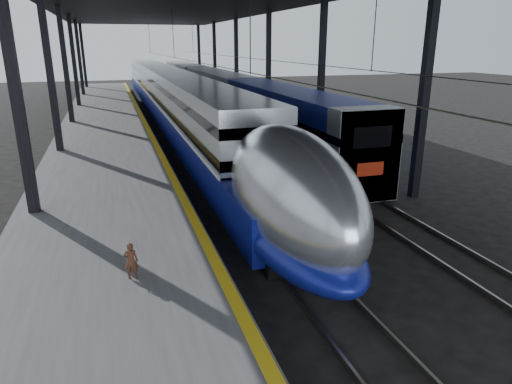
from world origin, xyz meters
name	(u,v)px	position (x,y,z in m)	size (l,w,h in m)	color
ground	(235,280)	(0.00, 0.00, 0.00)	(160.00, 160.00, 0.00)	black
platform	(105,139)	(-3.50, 20.00, 0.50)	(6.00, 80.00, 1.00)	#4C4C4F
yellow_strip	(148,129)	(-0.70, 20.00, 1.00)	(0.30, 80.00, 0.01)	gold
rails	(223,138)	(4.50, 20.00, 0.08)	(6.52, 80.00, 0.16)	slate
canopy	(180,1)	(1.90, 20.00, 9.12)	(18.00, 75.00, 9.47)	black
tgv_train	(171,99)	(2.00, 28.42, 2.03)	(3.02, 65.20, 4.33)	silver
second_train	(219,93)	(7.00, 31.84, 2.04)	(2.92, 56.05, 4.02)	navy
child	(131,261)	(-2.84, -0.87, 1.47)	(0.34, 0.23, 0.94)	#452417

